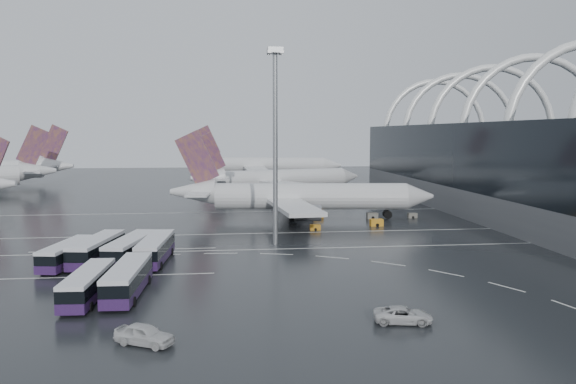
{
  "coord_description": "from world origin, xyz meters",
  "views": [
    {
      "loc": [
        -8.66,
        -86.92,
        17.85
      ],
      "look_at": [
        3.18,
        15.62,
        7.0
      ],
      "focal_mm": 35.0,
      "sensor_mm": 36.0,
      "label": 1
    }
  ],
  "objects": [
    {
      "name": "gse_cart_belly_b",
      "position": [
        22.28,
        26.79,
        0.62
      ],
      "size": [
        2.26,
        1.33,
        1.23
      ],
      "primitive_type": "cube",
      "color": "slate",
      "rests_on": "ground"
    },
    {
      "name": "airliner_main",
      "position": [
        6.54,
        27.63,
        4.64
      ],
      "size": [
        54.78,
        47.73,
        18.54
      ],
      "rotation": [
        0.0,
        0.0,
        -0.12
      ],
      "color": "silver",
      "rests_on": "ground"
    },
    {
      "name": "lane_marking_mid",
      "position": [
        0.0,
        12.0,
        0.01
      ],
      "size": [
        120.0,
        0.25,
        0.01
      ],
      "primitive_type": "cube",
      "color": "silver",
      "rests_on": "ground"
    },
    {
      "name": "van_curve_a",
      "position": [
        8.03,
        -37.13,
        0.77
      ],
      "size": [
        5.88,
        3.49,
        1.53
      ],
      "primitive_type": "imported",
      "rotation": [
        0.0,
        0.0,
        1.39
      ],
      "color": "silver",
      "rests_on": "ground"
    },
    {
      "name": "lane_marking_far",
      "position": [
        0.0,
        40.0,
        0.01
      ],
      "size": [
        120.0,
        0.25,
        0.01
      ],
      "primitive_type": "cube",
      "color": "silver",
      "rests_on": "ground"
    },
    {
      "name": "terminal",
      "position": [
        61.56,
        19.84,
        10.87
      ],
      "size": [
        42.0,
        160.0,
        34.9
      ],
      "color": "#585A5D",
      "rests_on": "ground"
    },
    {
      "name": "bus_bay_line_south",
      "position": [
        -24.0,
        -16.0,
        0.01
      ],
      "size": [
        28.0,
        0.25,
        0.01
      ],
      "primitive_type": "cube",
      "color": "silver",
      "rests_on": "ground"
    },
    {
      "name": "van_curve_b",
      "position": [
        -15.48,
        -39.9,
        0.89
      ],
      "size": [
        5.62,
        4.26,
        1.78
      ],
      "primitive_type": "imported",
      "rotation": [
        0.0,
        0.0,
        1.1
      ],
      "color": "silver",
      "rests_on": "ground"
    },
    {
      "name": "bus_row_near_c",
      "position": [
        -21.59,
        -8.29,
        1.88
      ],
      "size": [
        5.72,
        14.2,
        3.41
      ],
      "rotation": [
        0.0,
        0.0,
        1.38
      ],
      "color": "#2D1543",
      "rests_on": "ground"
    },
    {
      "name": "jet_remote_far",
      "position": [
        -83.72,
        117.34,
        5.41
      ],
      "size": [
        48.01,
        38.65,
        20.94
      ],
      "rotation": [
        0.0,
        0.0,
        3.09
      ],
      "color": "silver",
      "rests_on": "ground"
    },
    {
      "name": "bus_row_far_c",
      "position": [
        -19.31,
        -24.67,
        1.85
      ],
      "size": [
        3.72,
        13.78,
        3.36
      ],
      "rotation": [
        0.0,
        0.0,
        1.53
      ],
      "color": "#2D1543",
      "rests_on": "ground"
    },
    {
      "name": "bus_row_far_b",
      "position": [
        -23.27,
        -26.01,
        1.72
      ],
      "size": [
        3.5,
        12.82,
        3.13
      ],
      "rotation": [
        0.0,
        0.0,
        1.52
      ],
      "color": "#2D1543",
      "rests_on": "ground"
    },
    {
      "name": "airliner_gate_c",
      "position": [
        6.72,
        131.36,
        5.25
      ],
      "size": [
        58.7,
        53.34,
        20.98
      ],
      "rotation": [
        0.0,
        0.0,
        -0.19
      ],
      "color": "silver",
      "rests_on": "ground"
    },
    {
      "name": "gse_cart_belly_e",
      "position": [
        11.17,
        28.98,
        0.59
      ],
      "size": [
        2.16,
        1.27,
        1.18
      ],
      "primitive_type": "cube",
      "color": "orange",
      "rests_on": "ground"
    },
    {
      "name": "bus_bay_line_north",
      "position": [
        -24.0,
        0.0,
        0.01
      ],
      "size": [
        28.0,
        0.25,
        0.01
      ],
      "primitive_type": "cube",
      "color": "silver",
      "rests_on": "ground"
    },
    {
      "name": "lane_marking_near",
      "position": [
        0.0,
        -2.0,
        0.01
      ],
      "size": [
        120.0,
        0.25,
        0.01
      ],
      "primitive_type": "cube",
      "color": "silver",
      "rests_on": "ground"
    },
    {
      "name": "bus_row_near_a",
      "position": [
        -29.71,
        -9.65,
        1.71
      ],
      "size": [
        5.04,
        12.96,
        3.12
      ],
      "rotation": [
        0.0,
        0.0,
        1.39
      ],
      "color": "#2D1543",
      "rests_on": "ground"
    },
    {
      "name": "gse_cart_belly_d",
      "position": [
        30.96,
        26.69,
        0.51
      ],
      "size": [
        1.88,
        1.11,
        1.03
      ],
      "primitive_type": "cube",
      "color": "slate",
      "rests_on": "ground"
    },
    {
      "name": "bus_row_near_d",
      "position": [
        -18.17,
        -8.74,
        1.87
      ],
      "size": [
        4.13,
        14.03,
        3.41
      ],
      "rotation": [
        0.0,
        0.0,
        1.5
      ],
      "color": "#2D1543",
      "rests_on": "ground"
    },
    {
      "name": "gse_cart_belly_c",
      "position": [
        8.07,
        14.21,
        0.52
      ],
      "size": [
        1.9,
        1.12,
        1.03
      ],
      "primitive_type": "cube",
      "color": "orange",
      "rests_on": "ground"
    },
    {
      "name": "floodlight_mast",
      "position": [
        -0.42,
        2.06,
        19.58
      ],
      "size": [
        2.39,
        2.39,
        31.12
      ],
      "color": "gray",
      "rests_on": "ground"
    },
    {
      "name": "ground",
      "position": [
        0.0,
        0.0,
        0.0
      ],
      "size": [
        420.0,
        420.0,
        0.0
      ],
      "primitive_type": "plane",
      "color": "black",
      "rests_on": "ground"
    },
    {
      "name": "airliner_gate_b",
      "position": [
        6.42,
        73.69,
        4.54
      ],
      "size": [
        51.3,
        45.51,
        18.13
      ],
      "rotation": [
        0.0,
        0.0,
        0.29
      ],
      "color": "silver",
      "rests_on": "ground"
    },
    {
      "name": "bus_row_near_b",
      "position": [
        -26.16,
        -8.21,
        1.89
      ],
      "size": [
        5.39,
        14.33,
        3.45
      ],
      "rotation": [
        0.0,
        0.0,
        1.41
      ],
      "color": "#2D1543",
      "rests_on": "ground"
    },
    {
      "name": "gse_cart_belly_a",
      "position": [
        20.6,
        17.42,
        0.67
      ],
      "size": [
        2.45,
        1.45,
        1.33
      ],
      "primitive_type": "cube",
      "color": "orange",
      "rests_on": "ground"
    }
  ]
}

